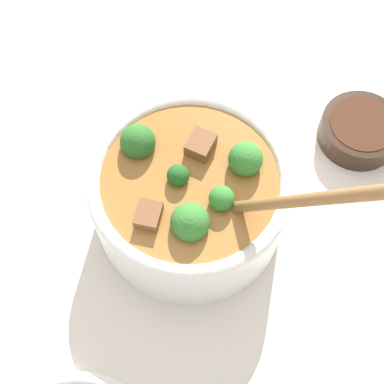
# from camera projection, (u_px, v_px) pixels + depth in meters

# --- Properties ---
(ground_plane) EXTENTS (4.00, 4.00, 0.00)m
(ground_plane) POSITION_uv_depth(u_px,v_px,m) (192.00, 217.00, 0.66)
(ground_plane) COLOR silver
(stew_bowl) EXTENTS (0.22, 0.26, 0.28)m
(stew_bowl) POSITION_uv_depth(u_px,v_px,m) (192.00, 195.00, 0.61)
(stew_bowl) COLOR white
(stew_bowl) RESTS_ON ground_plane
(condiment_bowl) EXTENTS (0.10, 0.10, 0.04)m
(condiment_bowl) POSITION_uv_depth(u_px,v_px,m) (362.00, 130.00, 0.70)
(condiment_bowl) COLOR black
(condiment_bowl) RESTS_ON ground_plane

